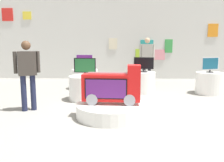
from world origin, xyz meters
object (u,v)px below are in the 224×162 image
object	(u,v)px
tv_on_right_rear	(85,61)
tv_on_left_rear	(85,66)
display_pedestal_right_rear	(85,79)
display_pedestal_center_rear	(209,83)
display_pedestal_far_right	(143,83)
display_pedestal_left_rear	(85,88)
tv_on_far_right	(144,64)
shopper_browsing_rear	(147,57)
tv_on_center_rear	(210,64)
novelty_firetruck_tv	(112,88)
shopper_browsing_near_truck	(27,70)
main_display_pedestal	(111,110)

from	to	relation	value
tv_on_right_rear	tv_on_left_rear	bearing A→B (deg)	-82.30
tv_on_right_rear	display_pedestal_right_rear	bearing A→B (deg)	92.07
tv_on_left_rear	display_pedestal_center_rear	world-z (taller)	tv_on_left_rear
display_pedestal_far_right	display_pedestal_left_rear	bearing A→B (deg)	-151.62
tv_on_far_right	shopper_browsing_rear	distance (m)	1.90
tv_on_far_right	shopper_browsing_rear	size ratio (longest dim) A/B	0.35
tv_on_center_rear	tv_on_far_right	distance (m)	1.95
novelty_firetruck_tv	tv_on_center_rear	size ratio (longest dim) A/B	2.10
tv_on_far_right	display_pedestal_right_rear	bearing A→B (deg)	160.80
tv_on_right_rear	shopper_browsing_rear	size ratio (longest dim) A/B	0.33
novelty_firetruck_tv	display_pedestal_left_rear	xyz separation A→B (m)	(-0.75, 1.49, -0.28)
tv_on_left_rear	shopper_browsing_near_truck	xyz separation A→B (m)	(-1.14, -1.04, 0.01)
tv_on_left_rear	display_pedestal_center_rear	bearing A→B (deg)	13.09
main_display_pedestal	display_pedestal_right_rear	world-z (taller)	display_pedestal_right_rear
display_pedestal_center_rear	display_pedestal_right_rear	distance (m)	3.86
display_pedestal_left_rear	tv_on_right_rear	distance (m)	1.65
novelty_firetruck_tv	tv_on_far_right	size ratio (longest dim) A/B	2.04
display_pedestal_center_rear	display_pedestal_right_rear	bearing A→B (deg)	169.61
main_display_pedestal	shopper_browsing_near_truck	bearing A→B (deg)	166.95
shopper_browsing_near_truck	display_pedestal_far_right	bearing A→B (deg)	34.87
display_pedestal_center_rear	tv_on_right_rear	xyz separation A→B (m)	(-3.79, 0.69, 0.59)
tv_on_right_rear	tv_on_far_right	xyz separation A→B (m)	(1.85, -0.64, -0.04)
display_pedestal_center_rear	shopper_browsing_near_truck	world-z (taller)	shopper_browsing_near_truck
novelty_firetruck_tv	tv_on_center_rear	world-z (taller)	tv_on_center_rear
display_pedestal_right_rear	shopper_browsing_rear	xyz separation A→B (m)	(2.17, 1.22, 0.66)
tv_on_left_rear	display_pedestal_center_rear	size ratio (longest dim) A/B	0.74
display_pedestal_right_rear	tv_on_right_rear	xyz separation A→B (m)	(0.00, -0.00, 0.59)
tv_on_left_rear	display_pedestal_far_right	world-z (taller)	tv_on_left_rear
tv_on_center_rear	tv_on_right_rear	bearing A→B (deg)	169.61
tv_on_left_rear	display_pedestal_right_rear	bearing A→B (deg)	97.69
display_pedestal_left_rear	tv_on_center_rear	distance (m)	3.72
tv_on_center_rear	shopper_browsing_near_truck	world-z (taller)	shopper_browsing_near_truck
tv_on_center_rear	display_pedestal_far_right	xyz separation A→B (m)	(-1.95, 0.06, -0.56)
tv_on_center_rear	shopper_browsing_rear	distance (m)	2.52
display_pedestal_center_rear	shopper_browsing_near_truck	xyz separation A→B (m)	(-4.73, -1.88, 0.59)
display_pedestal_left_rear	display_pedestal_far_right	world-z (taller)	same
tv_on_center_rear	shopper_browsing_near_truck	distance (m)	5.08
main_display_pedestal	shopper_browsing_rear	world-z (taller)	shopper_browsing_rear
shopper_browsing_rear	display_pedestal_right_rear	bearing A→B (deg)	-150.58
main_display_pedestal	display_pedestal_far_right	world-z (taller)	display_pedestal_far_right
tv_on_center_rear	main_display_pedestal	bearing A→B (deg)	-141.13
display_pedestal_center_rear	tv_on_center_rear	xyz separation A→B (m)	(-0.00, -0.00, 0.56)
tv_on_left_rear	shopper_browsing_near_truck	size ratio (longest dim) A/B	0.37
tv_on_center_rear	tv_on_far_right	size ratio (longest dim) A/B	0.97
shopper_browsing_rear	shopper_browsing_near_truck	bearing A→B (deg)	-129.23
tv_on_right_rear	display_pedestal_center_rear	bearing A→B (deg)	-10.33
novelty_firetruck_tv	tv_on_far_right	bearing A→B (deg)	69.35
novelty_firetruck_tv	display_pedestal_left_rear	size ratio (longest dim) A/B	1.40
display_pedestal_left_rear	main_display_pedestal	bearing A→B (deg)	-63.87
display_pedestal_far_right	display_pedestal_right_rear	bearing A→B (deg)	160.90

